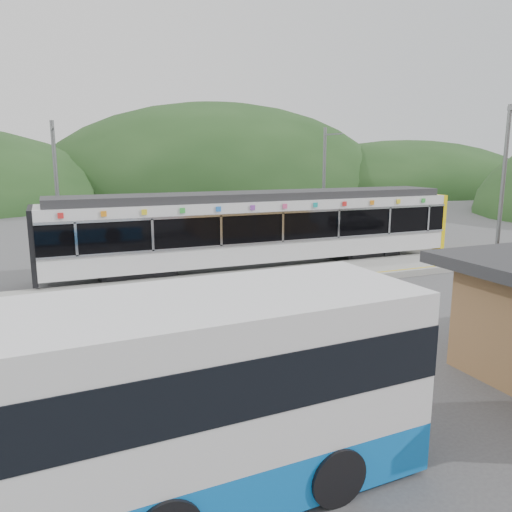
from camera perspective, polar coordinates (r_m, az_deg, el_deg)
name	(u,v)px	position (r m, az deg, el deg)	size (l,w,h in m)	color
ground	(275,306)	(18.48, 2.20, -5.73)	(120.00, 120.00, 0.00)	#4C4C4F
hills	(341,264)	(25.88, 9.70, -0.95)	(146.00, 149.00, 26.00)	#1E3D19
platform	(243,282)	(21.36, -1.54, -2.97)	(26.00, 3.20, 0.30)	#9E9E99
yellow_line	(254,285)	(20.15, -0.20, -3.38)	(26.00, 0.10, 0.01)	yellow
train	(260,227)	(24.19, 0.50, 3.34)	(20.44, 3.01, 3.74)	black
catenary_mast_west	(57,196)	(24.63, -21.75, 6.39)	(0.18, 1.80, 7.00)	slate
catenary_mast_east	(324,189)	(28.58, 7.78, 7.65)	(0.18, 1.80, 7.00)	slate
bus	(41,433)	(8.05, -23.32, -18.06)	(12.05, 3.22, 3.26)	blue
lamp_post	(505,202)	(16.59, 26.57, 5.56)	(0.43, 1.23, 6.89)	slate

